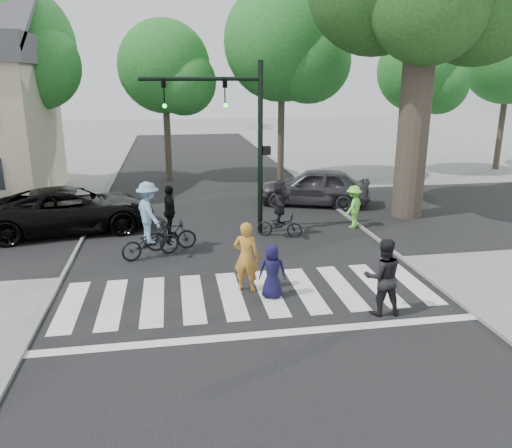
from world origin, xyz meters
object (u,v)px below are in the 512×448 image
(traffic_signal, at_px, (236,125))
(pedestrian_woman, at_px, (246,257))
(car_grey, at_px, (314,187))
(pedestrian_child, at_px, (272,271))
(cyclist_right, at_px, (280,212))
(cyclist_mid, at_px, (170,224))
(cyclist_left, at_px, (149,225))
(pedestrian_adult, at_px, (383,277))
(car_suv, at_px, (72,210))

(traffic_signal, height_order, pedestrian_woman, traffic_signal)
(traffic_signal, distance_m, car_grey, 6.26)
(traffic_signal, height_order, pedestrian_child, traffic_signal)
(traffic_signal, bearing_deg, cyclist_right, -20.22)
(cyclist_mid, bearing_deg, traffic_signal, 29.15)
(pedestrian_child, distance_m, cyclist_mid, 4.89)
(cyclist_left, bearing_deg, pedestrian_adult, -41.63)
(pedestrian_woman, distance_m, cyclist_right, 4.81)
(pedestrian_adult, xyz_separation_m, car_grey, (1.40, 10.61, -0.12))
(pedestrian_child, bearing_deg, pedestrian_woman, -30.69)
(traffic_signal, height_order, car_grey, traffic_signal)
(cyclist_left, height_order, cyclist_right, cyclist_left)
(cyclist_left, xyz_separation_m, car_suv, (-2.90, 3.33, -0.23))
(pedestrian_woman, distance_m, pedestrian_adult, 3.51)
(pedestrian_adult, relative_size, cyclist_left, 0.78)
(pedestrian_adult, relative_size, car_grey, 0.39)
(pedestrian_child, distance_m, car_suv, 9.19)
(pedestrian_woman, xyz_separation_m, cyclist_left, (-2.57, 3.04, 0.10))
(traffic_signal, relative_size, car_suv, 1.02)
(pedestrian_woman, relative_size, pedestrian_adult, 1.00)
(pedestrian_woman, relative_size, pedestrian_child, 1.32)
(traffic_signal, distance_m, cyclist_mid, 4.04)
(cyclist_right, distance_m, car_grey, 4.97)
(pedestrian_child, distance_m, cyclist_left, 4.78)
(cyclist_left, bearing_deg, car_grey, 39.39)
(pedestrian_woman, bearing_deg, pedestrian_child, 161.84)
(cyclist_left, xyz_separation_m, cyclist_mid, (0.64, 0.62, -0.16))
(traffic_signal, xyz_separation_m, car_grey, (3.95, 3.77, -3.08))
(pedestrian_woman, xyz_separation_m, cyclist_mid, (-1.93, 3.66, -0.06))
(cyclist_mid, xyz_separation_m, car_grey, (6.29, 5.07, -0.06))
(pedestrian_woman, distance_m, car_suv, 8.40)
(pedestrian_adult, height_order, cyclist_left, cyclist_left)
(cyclist_right, relative_size, car_grey, 0.42)
(cyclist_left, distance_m, cyclist_mid, 0.90)
(car_grey, bearing_deg, cyclist_mid, -31.08)
(cyclist_mid, bearing_deg, cyclist_left, -136.03)
(cyclist_mid, xyz_separation_m, car_suv, (-3.54, 2.72, -0.07))
(traffic_signal, xyz_separation_m, pedestrian_woman, (-0.42, -4.96, -2.96))
(pedestrian_adult, bearing_deg, pedestrian_woman, -27.03)
(cyclist_mid, bearing_deg, car_grey, 38.88)
(pedestrian_adult, relative_size, car_suv, 0.32)
(car_suv, distance_m, car_grey, 10.11)
(traffic_signal, bearing_deg, cyclist_left, -147.18)
(car_grey, bearing_deg, traffic_signal, -26.31)
(pedestrian_child, relative_size, cyclist_right, 0.70)
(cyclist_mid, bearing_deg, cyclist_right, 11.50)
(pedestrian_child, xyz_separation_m, cyclist_left, (-3.16, 3.57, 0.33))
(cyclist_left, bearing_deg, cyclist_right, 17.39)
(cyclist_right, relative_size, car_suv, 0.35)
(traffic_signal, distance_m, pedestrian_child, 6.36)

